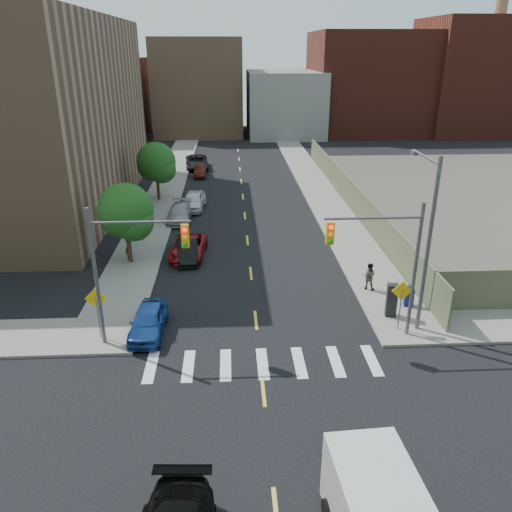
{
  "coord_description": "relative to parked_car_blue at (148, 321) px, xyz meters",
  "views": [
    {
      "loc": [
        -1.23,
        -15.21,
        13.43
      ],
      "look_at": [
        0.23,
        12.1,
        2.0
      ],
      "focal_mm": 35.0,
      "sensor_mm": 36.0,
      "label": 1
    }
  ],
  "objects": [
    {
      "name": "fence_north",
      "position": [
        15.1,
        21.0,
        0.55
      ],
      "size": [
        0.12,
        44.0,
        2.5
      ],
      "primitive_type": "cube",
      "color": "#5B5D41",
      "rests_on": "ground"
    },
    {
      "name": "smokestack",
      "position": [
        47.5,
        63.0,
        13.3
      ],
      "size": [
        1.8,
        1.8,
        28.0
      ],
      "primitive_type": "cylinder",
      "color": "#8C6B4C",
      "rests_on": "ground"
    },
    {
      "name": "bg_bldg_fareast",
      "position": [
        43.5,
        63.0,
        8.3
      ],
      "size": [
        14.0,
        16.0,
        18.0
      ],
      "primitive_type": "cube",
      "color": "#592319",
      "rests_on": "ground"
    },
    {
      "name": "warn_sign_ne",
      "position": [
        12.7,
        -0.5,
        1.3
      ],
      "size": [
        1.06,
        0.06,
        2.83
      ],
      "color": "#59595E",
      "rests_on": "ground"
    },
    {
      "name": "signal_nw",
      "position": [
        -0.48,
        -1.0,
        3.83
      ],
      "size": [
        4.59,
        0.3,
        7.0
      ],
      "color": "#59595E",
      "rests_on": "ground"
    },
    {
      "name": "parked_car_red",
      "position": [
        1.3,
        10.09,
        -0.04
      ],
      "size": [
        2.61,
        4.93,
        1.32
      ],
      "primitive_type": "imported",
      "rotation": [
        0.0,
        0.0,
        -0.09
      ],
      "color": "maroon",
      "rests_on": "ground"
    },
    {
      "name": "parked_car_grey",
      "position": [
        0.34,
        37.67,
        0.09
      ],
      "size": [
        3.1,
        5.83,
        1.56
      ],
      "primitive_type": "imported",
      "rotation": [
        0.0,
        0.0,
        0.09
      ],
      "color": "black",
      "rests_on": "ground"
    },
    {
      "name": "streetlight_ne",
      "position": [
        13.7,
        -0.1,
        4.52
      ],
      "size": [
        0.25,
        3.7,
        9.0
      ],
      "color": "#59595E",
      "rests_on": "ground"
    },
    {
      "name": "signal_ne",
      "position": [
        11.48,
        -1.0,
        3.83
      ],
      "size": [
        4.59,
        0.3,
        7.0
      ],
      "color": "#59595E",
      "rests_on": "ground"
    },
    {
      "name": "bg_bldg_center",
      "position": [
        13.5,
        63.0,
        4.3
      ],
      "size": [
        12.0,
        16.0,
        10.0
      ],
      "primitive_type": "cube",
      "color": "gray",
      "rests_on": "ground"
    },
    {
      "name": "pedestrian_east",
      "position": [
        12.37,
        4.11,
        0.28
      ],
      "size": [
        0.98,
        0.89,
        1.64
      ],
      "primitive_type": "imported",
      "rotation": [
        0.0,
        0.0,
        2.72
      ],
      "color": "gray",
      "rests_on": "sidewalk_ne"
    },
    {
      "name": "parked_car_silver",
      "position": [
        0.0,
        17.97,
        -0.02
      ],
      "size": [
        2.05,
        4.73,
        1.36
      ],
      "primitive_type": "imported",
      "rotation": [
        0.0,
        0.0,
        -0.03
      ],
      "color": "#98999F",
      "rests_on": "ground"
    },
    {
      "name": "sidewalk_ne",
      "position": [
        13.25,
        34.5,
        -0.62
      ],
      "size": [
        3.5,
        73.0,
        0.15
      ],
      "primitive_type": "cube",
      "color": "gray",
      "rests_on": "ground"
    },
    {
      "name": "warn_sign_nw",
      "position": [
        -2.3,
        -0.5,
        1.3
      ],
      "size": [
        1.06,
        0.06,
        2.83
      ],
      "color": "#59595E",
      "rests_on": "ground"
    },
    {
      "name": "ground",
      "position": [
        5.5,
        -7.0,
        -0.7
      ],
      "size": [
        160.0,
        160.0,
        0.0
      ],
      "primitive_type": "plane",
      "color": "black",
      "rests_on": "ground"
    },
    {
      "name": "pedestrian_west",
      "position": [
        -2.68,
        9.52,
        0.32
      ],
      "size": [
        0.42,
        0.63,
        1.73
      ],
      "primitive_type": "imported",
      "rotation": [
        0.0,
        0.0,
        1.56
      ],
      "color": "gray",
      "rests_on": "sidewalk_nw"
    },
    {
      "name": "sidewalk_nw",
      "position": [
        -2.25,
        34.5,
        -0.62
      ],
      "size": [
        3.5,
        73.0,
        0.15
      ],
      "primitive_type": "cube",
      "color": "gray",
      "rests_on": "ground"
    },
    {
      "name": "tree_west_far",
      "position": [
        -2.5,
        24.05,
        2.78
      ],
      "size": [
        3.66,
        3.64,
        5.52
      ],
      "color": "#332114",
      "rests_on": "ground"
    },
    {
      "name": "parked_car_blue",
      "position": [
        0.0,
        0.0,
        0.0
      ],
      "size": [
        1.78,
        4.14,
        1.39
      ],
      "primitive_type": "imported",
      "rotation": [
        0.0,
        0.0,
        -0.03
      ],
      "color": "navy",
      "rests_on": "ground"
    },
    {
      "name": "warn_sign_midwest",
      "position": [
        -2.3,
        13.0,
        1.3
      ],
      "size": [
        1.06,
        0.06,
        2.83
      ],
      "color": "#59595E",
      "rests_on": "ground"
    },
    {
      "name": "payphone",
      "position": [
        12.71,
        0.86,
        0.38
      ],
      "size": [
        0.62,
        0.54,
        1.85
      ],
      "primitive_type": "cube",
      "rotation": [
        0.0,
        0.0,
        -0.17
      ],
      "color": "black",
      "rests_on": "sidewalk_ne"
    },
    {
      "name": "bg_bldg_east",
      "position": [
        27.5,
        65.0,
        7.3
      ],
      "size": [
        18.0,
        18.0,
        16.0
      ],
      "primitive_type": "cube",
      "color": "#592319",
      "rests_on": "ground"
    },
    {
      "name": "bg_bldg_west",
      "position": [
        -16.5,
        63.0,
        5.3
      ],
      "size": [
        14.0,
        18.0,
        12.0
      ],
      "primitive_type": "cube",
      "color": "#592319",
      "rests_on": "ground"
    },
    {
      "name": "mailbox",
      "position": [
        14.07,
        1.92,
        0.05
      ],
      "size": [
        0.55,
        0.45,
        1.22
      ],
      "rotation": [
        0.0,
        0.0,
        -0.15
      ],
      "color": "navy",
      "rests_on": "sidewalk_ne"
    },
    {
      "name": "parked_car_maroon",
      "position": [
        0.94,
        33.59,
        -0.07
      ],
      "size": [
        1.43,
        3.81,
        1.24
      ],
      "primitive_type": "imported",
      "rotation": [
        0.0,
        0.0,
        0.03
      ],
      "color": "#38130B",
      "rests_on": "ground"
    },
    {
      "name": "tree_west_near",
      "position": [
        -2.5,
        9.05,
        2.78
      ],
      "size": [
        3.66,
        3.64,
        5.52
      ],
      "color": "#332114",
      "rests_on": "ground"
    },
    {
      "name": "bg_bldg_midwest",
      "position": [
        -0.5,
        65.0,
        6.8
      ],
      "size": [
        14.0,
        16.0,
        15.0
      ],
      "primitive_type": "cube",
      "color": "#8C6B4C",
      "rests_on": "ground"
    },
    {
      "name": "parked_car_white",
      "position": [
        0.97,
        21.19,
        0.09
      ],
      "size": [
        2.23,
        4.76,
        1.58
      ],
      "primitive_type": "imported",
      "rotation": [
        0.0,
        0.0,
        -0.08
      ],
      "color": "silver",
      "rests_on": "ground"
    },
    {
      "name": "parked_car_black",
      "position": [
        1.3,
        9.52,
        -0.04
      ],
      "size": [
        1.74,
        4.09,
        1.31
      ],
      "primitive_type": "imported",
      "rotation": [
        0.0,
        0.0,
        0.09
      ],
      "color": "black",
      "rests_on": "ground"
    }
  ]
}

